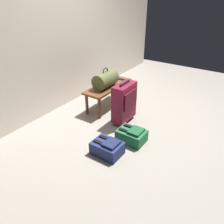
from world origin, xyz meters
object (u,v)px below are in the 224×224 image
Objects in this scene: bench at (108,89)px; duffel_bag_olive at (105,80)px; backpack_green at (132,135)px; suitcase_upright_burgundy at (124,102)px; backpack_navy at (107,148)px; cell_phone at (122,79)px.

duffel_bag_olive is at bearing 180.00° from bench.
backpack_green is at bearing -128.44° from bench.
suitcase_upright_burgundy is at bearing 42.88° from backpack_green.
duffel_bag_olive is 1.36m from backpack_navy.
bench is at bearing 51.56° from backpack_green.
suitcase_upright_burgundy is (-0.66, -0.46, -0.06)m from cell_phone.
suitcase_upright_burgundy is at bearing -120.55° from bench.
bench is 2.63× the size of backpack_green.
bench is 2.63× the size of backpack_navy.
cell_phone reaches higher than backpack_navy.
cell_phone is 0.38× the size of backpack_green.
duffel_bag_olive reaches higher than cell_phone.
backpack_navy is at bearing -145.76° from bench.
cell_phone is at bearing -7.37° from duffel_bag_olive.
backpack_navy is at bearing -143.77° from duffel_bag_olive.
duffel_bag_olive reaches higher than backpack_navy.
backpack_green is 0.43m from backpack_navy.
duffel_bag_olive is 1.16× the size of backpack_navy.
suitcase_upright_burgundy reaches higher than backpack_navy.
backpack_navy is (-0.81, -0.25, -0.25)m from suitcase_upright_burgundy.
cell_phone reaches higher than backpack_green.
suitcase_upright_burgundy is 1.78× the size of backpack_green.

